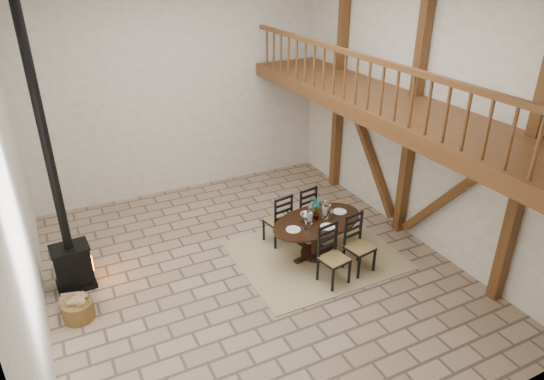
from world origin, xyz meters
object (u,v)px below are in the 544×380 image
dining_table (316,236)px  log_stack (70,302)px  wood_stove (65,231)px  log_basket (78,309)px

dining_table → log_stack: bearing=163.8°
dining_table → wood_stove: (-4.27, 1.05, 0.69)m
log_basket → log_stack: log_basket is taller
wood_stove → log_basket: wood_stove is taller
wood_stove → log_stack: 1.17m
dining_table → wood_stove: wood_stove is taller
wood_stove → log_basket: bearing=-97.6°
log_basket → dining_table: bearing=-2.0°
dining_table → log_basket: (-4.34, 0.15, -0.27)m
wood_stove → log_basket: size_ratio=10.23×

